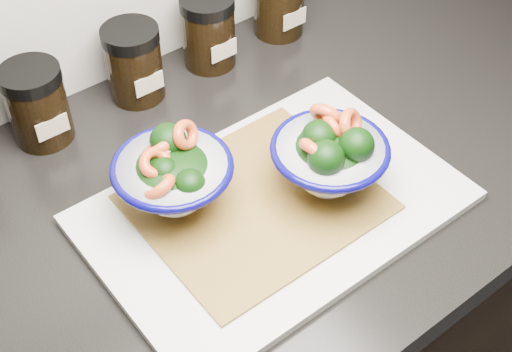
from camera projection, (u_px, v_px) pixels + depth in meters
cabinet at (281, 342)px, 1.29m from camera, size 3.43×0.58×0.86m
countertop at (290, 167)px, 0.97m from camera, size 3.50×0.60×0.04m
cutting_board at (274, 207)px, 0.89m from camera, size 0.45×0.30×0.01m
bamboo_mat at (256, 202)px, 0.88m from camera, size 0.28×0.24×0.00m
bowl_left at (173, 176)px, 0.85m from camera, size 0.15×0.15×0.11m
bowl_right at (330, 158)px, 0.87m from camera, size 0.15×0.15×0.11m
spice_jar_b at (37, 104)px, 0.95m from camera, size 0.08×0.08×0.11m
spice_jar_c at (134, 63)px, 1.01m from camera, size 0.08×0.08×0.11m
spice_jar_d at (208, 31)px, 1.07m from camera, size 0.08×0.08×0.11m
spice_jar_e at (279, 1)px, 1.13m from camera, size 0.08×0.08×0.11m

